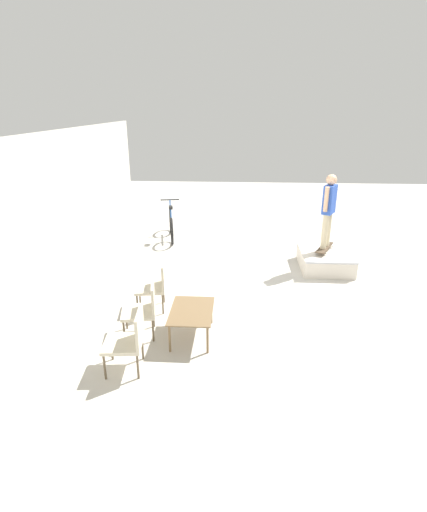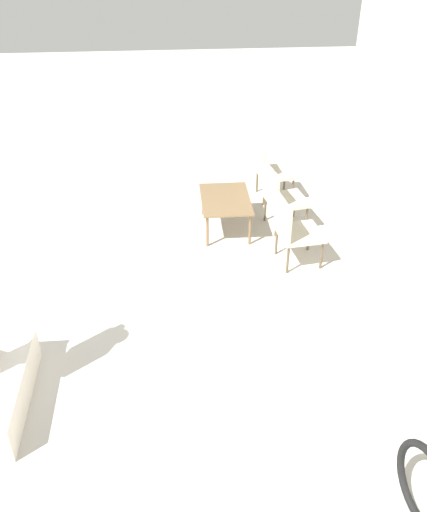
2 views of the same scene
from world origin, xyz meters
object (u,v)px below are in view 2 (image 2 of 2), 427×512
at_px(patio_chair_left, 270,168).
at_px(patio_chair_center, 281,196).
at_px(patio_chair_right, 293,229).
at_px(coffee_table, 226,202).

distance_m(patio_chair_left, patio_chair_center, 0.90).
relative_size(patio_chair_left, patio_chair_center, 1.00).
bearing_deg(patio_chair_right, patio_chair_center, -8.35).
relative_size(coffee_table, patio_chair_left, 1.10).
relative_size(coffee_table, patio_chair_right, 1.10).
xyz_separation_m(patio_chair_left, patio_chair_right, (1.78, 0.00, 0.00)).
bearing_deg(coffee_table, patio_chair_left, 139.59).
height_order(coffee_table, patio_chair_right, patio_chair_right).
bearing_deg(patio_chair_left, coffee_table, 134.60).
xyz_separation_m(coffee_table, patio_chair_left, (-0.88, 0.75, 0.07)).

